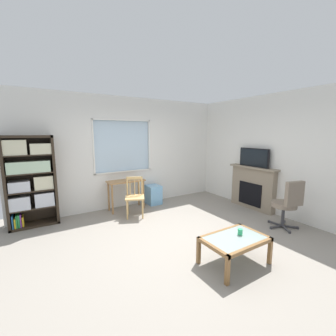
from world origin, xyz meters
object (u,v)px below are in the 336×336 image
object	(u,v)px
plastic_drawer_unit	(153,195)
office_chair	(288,202)
fireplace	(253,187)
wooden_chair	(135,196)
tv	(254,158)
coffee_table	(235,241)
desk_under_window	(126,186)
bookshelf	(30,179)
sippy_cup	(240,232)

from	to	relation	value
plastic_drawer_unit	office_chair	distance (m)	3.20
office_chair	fireplace	bearing A→B (deg)	68.00
fireplace	office_chair	world-z (taller)	fireplace
wooden_chair	tv	world-z (taller)	tv
wooden_chair	tv	distance (m)	3.05
office_chair	coffee_table	size ratio (longest dim) A/B	1.08
plastic_drawer_unit	tv	bearing A→B (deg)	-39.89
desk_under_window	tv	bearing A→B (deg)	-30.05
desk_under_window	plastic_drawer_unit	size ratio (longest dim) A/B	1.79
bookshelf	plastic_drawer_unit	world-z (taller)	bookshelf
coffee_table	plastic_drawer_unit	bearing A→B (deg)	84.54
wooden_chair	office_chair	world-z (taller)	office_chair
sippy_cup	bookshelf	bearing A→B (deg)	129.97
bookshelf	plastic_drawer_unit	size ratio (longest dim) A/B	3.68
office_chair	sippy_cup	size ratio (longest dim) A/B	11.11
tv	plastic_drawer_unit	bearing A→B (deg)	140.11
plastic_drawer_unit	tv	size ratio (longest dim) A/B	0.62
wooden_chair	office_chair	distance (m)	3.20
fireplace	sippy_cup	xyz separation A→B (m)	(-2.14, -1.42, -0.09)
office_chair	sippy_cup	bearing A→B (deg)	-171.56
coffee_table	fireplace	bearing A→B (deg)	32.43
tv	sippy_cup	size ratio (longest dim) A/B	9.03
sippy_cup	tv	bearing A→B (deg)	33.86
tv	coffee_table	bearing A→B (deg)	-147.37
desk_under_window	tv	distance (m)	3.24
desk_under_window	plastic_drawer_unit	bearing A→B (deg)	3.65
plastic_drawer_unit	fireplace	xyz separation A→B (m)	(1.97, -1.64, 0.29)
office_chair	coffee_table	distance (m)	1.83
bookshelf	wooden_chair	size ratio (longest dim) A/B	2.06
tv	wooden_chair	bearing A→B (deg)	158.66
bookshelf	fireplace	bearing A→B (deg)	-19.62
desk_under_window	sippy_cup	size ratio (longest dim) A/B	10.04
office_chair	coffee_table	bearing A→B (deg)	-171.54
bookshelf	desk_under_window	xyz separation A→B (m)	(1.99, -0.11, -0.38)
wooden_chair	plastic_drawer_unit	size ratio (longest dim) A/B	1.78
plastic_drawer_unit	coffee_table	bearing A→B (deg)	-95.46
wooden_chair	sippy_cup	bearing A→B (deg)	-76.10
wooden_chair	coffee_table	bearing A→B (deg)	-79.12
bookshelf	sippy_cup	bearing A→B (deg)	-50.03
tv	coffee_table	world-z (taller)	tv
desk_under_window	sippy_cup	bearing A→B (deg)	-78.30
desk_under_window	plastic_drawer_unit	distance (m)	0.86
plastic_drawer_unit	sippy_cup	xyz separation A→B (m)	(-0.16, -3.06, 0.20)
bookshelf	plastic_drawer_unit	xyz separation A→B (m)	(2.77, -0.06, -0.73)
bookshelf	sippy_cup	distance (m)	4.10
bookshelf	coffee_table	size ratio (longest dim) A/B	2.00
desk_under_window	office_chair	xyz separation A→B (m)	(2.28, -2.76, -0.05)
fireplace	tv	xyz separation A→B (m)	(-0.02, 0.00, 0.76)
desk_under_window	coffee_table	distance (m)	3.08
office_chair	bookshelf	bearing A→B (deg)	146.13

